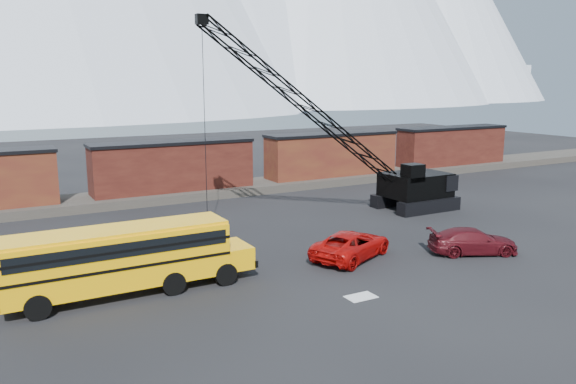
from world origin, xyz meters
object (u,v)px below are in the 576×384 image
object	(u,v)px
red_pickup	(351,245)
school_bus	(126,257)
crawler_crane	(328,122)
maroon_suv	(473,241)

from	to	relation	value
red_pickup	school_bus	bearing A→B (deg)	62.58
school_bus	red_pickup	size ratio (longest dim) A/B	2.09
red_pickup	crawler_crane	bearing A→B (deg)	-48.34
school_bus	crawler_crane	world-z (taller)	crawler_crane
school_bus	crawler_crane	xyz separation A→B (m)	(15.79, 7.42, 5.19)
red_pickup	crawler_crane	distance (m)	10.73
maroon_suv	crawler_crane	bearing A→B (deg)	40.88
school_bus	crawler_crane	bearing A→B (deg)	25.17
red_pickup	crawler_crane	size ratio (longest dim) A/B	0.27
maroon_suv	crawler_crane	size ratio (longest dim) A/B	0.25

